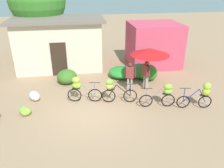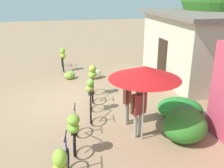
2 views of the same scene
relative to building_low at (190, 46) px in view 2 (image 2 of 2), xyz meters
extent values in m
plane|color=#9E7B5C|center=(1.50, -5.99, -1.60)|extent=(60.00, 60.00, 0.00)
cube|color=beige|center=(0.00, 0.00, -0.10)|extent=(5.12, 2.71, 3.00)
cube|color=#72665B|center=(0.00, 0.00, 1.48)|extent=(5.62, 3.21, 0.16)
cube|color=#332319|center=(0.00, -1.37, -0.60)|extent=(0.90, 0.06, 2.00)
cylinder|color=brown|center=(-1.30, 2.04, -0.14)|extent=(0.38, 0.38, 2.93)
ellipsoid|color=#3B6D25|center=(0.43, -2.60, -1.22)|extent=(1.09, 1.14, 0.77)
ellipsoid|color=#298B30|center=(3.58, -2.22, -1.31)|extent=(1.45, 1.52, 0.59)
ellipsoid|color=#357037|center=(4.59, -2.59, -1.16)|extent=(0.98, 0.99, 0.89)
ellipsoid|color=#337E2A|center=(5.00, -2.81, -1.16)|extent=(1.12, 1.28, 0.89)
cylinder|color=beige|center=(4.66, -3.96, -0.54)|extent=(0.04, 0.04, 2.13)
cone|color=red|center=(4.66, -3.96, 0.43)|extent=(1.96, 1.96, 0.35)
torus|color=black|center=(-3.64, -5.88, -1.28)|extent=(0.65, 0.06, 0.65)
torus|color=black|center=(-2.57, -5.86, -1.28)|extent=(0.65, 0.06, 0.65)
cylinder|color=#19592D|center=(-2.75, -5.86, -0.97)|extent=(0.41, 0.04, 0.64)
cylinder|color=#19592D|center=(-3.29, -5.87, -0.97)|extent=(0.72, 0.05, 0.65)
cylinder|color=black|center=(-3.64, -5.88, -0.67)|extent=(0.50, 0.04, 0.03)
cylinder|color=#19592D|center=(-3.64, -5.88, -0.97)|extent=(0.04, 0.04, 0.61)
cube|color=black|center=(-2.67, -5.86, -0.92)|extent=(0.36, 0.15, 0.02)
ellipsoid|color=#93AA2A|center=(-2.67, -5.83, -0.78)|extent=(0.38, 0.32, 0.27)
ellipsoid|color=#90BB37|center=(-2.74, -5.83, -0.53)|extent=(0.41, 0.36, 0.34)
torus|color=black|center=(1.78, -4.95, -1.27)|extent=(0.66, 0.16, 0.66)
torus|color=black|center=(0.83, -4.78, -1.27)|extent=(0.66, 0.16, 0.66)
cylinder|color=slate|center=(0.99, -4.81, -0.99)|extent=(0.37, 0.10, 0.59)
cylinder|color=slate|center=(1.47, -4.89, -0.99)|extent=(0.65, 0.15, 0.60)
cylinder|color=black|center=(1.78, -4.95, -0.62)|extent=(0.50, 0.12, 0.03)
cylinder|color=slate|center=(1.78, -4.95, -0.94)|extent=(0.04, 0.04, 0.66)
cube|color=black|center=(0.92, -4.80, -0.91)|extent=(0.38, 0.20, 0.02)
ellipsoid|color=#87C230|center=(0.96, -4.80, -0.75)|extent=(0.51, 0.46, 0.31)
ellipsoid|color=#95A337|center=(0.94, -4.79, -0.50)|extent=(0.46, 0.40, 0.31)
torus|color=black|center=(3.40, -5.26, -1.28)|extent=(0.65, 0.14, 0.65)
torus|color=black|center=(2.40, -5.11, -1.28)|extent=(0.65, 0.14, 0.65)
cylinder|color=black|center=(2.58, -5.14, -0.99)|extent=(0.38, 0.09, 0.59)
cylinder|color=black|center=(3.08, -5.21, -0.99)|extent=(0.68, 0.13, 0.60)
cylinder|color=black|center=(3.40, -5.26, -0.67)|extent=(0.50, 0.10, 0.03)
cylinder|color=black|center=(3.40, -5.26, -0.98)|extent=(0.04, 0.04, 0.61)
cube|color=black|center=(2.50, -5.13, -0.92)|extent=(0.38, 0.19, 0.02)
ellipsoid|color=#9BA23D|center=(2.45, -5.15, -0.78)|extent=(0.38, 0.32, 0.27)
ellipsoid|color=#73AF3C|center=(2.45, -5.12, -0.56)|extent=(0.37, 0.31, 0.27)
torus|color=black|center=(4.00, -5.80, -1.29)|extent=(0.62, 0.12, 0.62)
torus|color=black|center=(5.00, -5.92, -1.29)|extent=(0.62, 0.12, 0.62)
cylinder|color=slate|center=(4.83, -5.90, -1.00)|extent=(0.39, 0.08, 0.61)
cylinder|color=slate|center=(4.33, -5.84, -1.00)|extent=(0.68, 0.12, 0.62)
cylinder|color=black|center=(4.00, -5.80, -0.67)|extent=(0.50, 0.09, 0.03)
cylinder|color=slate|center=(4.00, -5.80, -0.98)|extent=(0.04, 0.04, 0.62)
cube|color=black|center=(4.90, -5.91, -0.96)|extent=(0.37, 0.18, 0.02)
ellipsoid|color=#7AB532|center=(4.95, -5.93, -0.81)|extent=(0.39, 0.31, 0.26)
ellipsoid|color=#85AF37|center=(4.93, -5.91, -0.60)|extent=(0.43, 0.36, 0.27)
torus|color=black|center=(5.62, -6.15, -1.30)|extent=(0.61, 0.14, 0.61)
cylinder|color=navy|center=(5.93, -6.20, -0.98)|extent=(0.66, 0.14, 0.66)
cylinder|color=black|center=(5.62, -6.15, -0.62)|extent=(0.50, 0.11, 0.03)
cylinder|color=navy|center=(5.62, -6.15, -0.96)|extent=(0.04, 0.04, 0.68)
ellipsoid|color=#91C336|center=(6.55, -6.30, -0.52)|extent=(0.36, 0.29, 0.34)
ellipsoid|color=#8DB13E|center=(-1.24, -5.67, -1.43)|extent=(0.60, 0.60, 0.34)
ellipsoid|color=#76B740|center=(-1.35, -5.54, -1.43)|extent=(0.51, 0.53, 0.35)
ellipsoid|color=silver|center=(-1.07, -4.35, -1.38)|extent=(0.76, 0.83, 0.44)
cylinder|color=gray|center=(4.47, -3.95, -1.22)|extent=(0.11, 0.11, 0.76)
cylinder|color=gray|center=(4.53, -4.12, -1.22)|extent=(0.11, 0.11, 0.76)
cube|color=maroon|center=(4.50, -4.04, -0.55)|extent=(0.32, 0.44, 0.60)
cylinder|color=brown|center=(4.41, -3.80, -0.52)|extent=(0.08, 0.08, 0.54)
cylinder|color=brown|center=(4.58, -4.27, -0.52)|extent=(0.08, 0.08, 0.54)
sphere|color=brown|center=(4.50, -4.04, -0.15)|extent=(0.20, 0.20, 0.20)
cylinder|color=gray|center=(3.72, -4.16, -1.23)|extent=(0.11, 0.11, 0.75)
cylinder|color=gray|center=(3.56, -4.08, -1.23)|extent=(0.11, 0.11, 0.75)
cube|color=maroon|center=(3.64, -4.12, -0.56)|extent=(0.45, 0.36, 0.59)
cylinder|color=#4C3321|center=(3.86, -4.23, -0.53)|extent=(0.08, 0.08, 0.53)
cylinder|color=#4C3321|center=(3.42, -4.00, -0.53)|extent=(0.08, 0.08, 0.53)
sphere|color=#4C3321|center=(3.64, -4.12, -0.16)|extent=(0.20, 0.20, 0.20)
camera|label=1|loc=(1.10, -14.30, 3.67)|focal=36.03mm
camera|label=2|loc=(10.66, -6.24, 2.43)|focal=40.48mm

